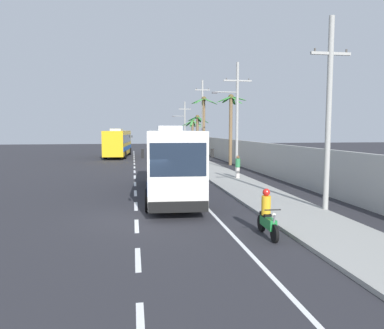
# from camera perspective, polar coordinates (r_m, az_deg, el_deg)

# --- Properties ---
(ground_plane) EXTENTS (160.00, 160.00, 0.00)m
(ground_plane) POSITION_cam_1_polar(r_m,az_deg,el_deg) (16.02, -8.57, -7.94)
(ground_plane) COLOR #28282D
(sidewalk_kerb) EXTENTS (3.20, 90.00, 0.14)m
(sidewalk_kerb) POSITION_cam_1_polar(r_m,az_deg,el_deg) (26.74, 5.97, -2.36)
(sidewalk_kerb) COLOR #999993
(sidewalk_kerb) RESTS_ON ground
(lane_markings) EXTENTS (3.46, 71.00, 0.01)m
(lane_markings) POSITION_cam_1_polar(r_m,az_deg,el_deg) (30.21, -4.93, -1.58)
(lane_markings) COLOR white
(lane_markings) RESTS_ON ground
(boundary_wall) EXTENTS (0.24, 60.00, 2.58)m
(boundary_wall) POSITION_cam_1_polar(r_m,az_deg,el_deg) (31.55, 10.79, 0.99)
(boundary_wall) COLOR #B2B2AD
(boundary_wall) RESTS_ON ground
(coach_bus_foreground) EXTENTS (3.36, 12.39, 3.89)m
(coach_bus_foreground) POSITION_cam_1_polar(r_m,az_deg,el_deg) (20.82, -3.28, 0.84)
(coach_bus_foreground) COLOR silver
(coach_bus_foreground) RESTS_ON ground
(coach_bus_far_lane) EXTENTS (3.58, 11.53, 3.76)m
(coach_bus_far_lane) POSITION_cam_1_polar(r_m,az_deg,el_deg) (50.23, -11.33, 3.36)
(coach_bus_far_lane) COLOR gold
(coach_bus_far_lane) RESTS_ON ground
(motorcycle_beside_bus) EXTENTS (0.56, 1.96, 1.53)m
(motorcycle_beside_bus) POSITION_cam_1_polar(r_m,az_deg,el_deg) (29.20, 0.23, -0.57)
(motorcycle_beside_bus) COLOR black
(motorcycle_beside_bus) RESTS_ON ground
(motorcycle_trailing) EXTENTS (0.56, 1.96, 1.65)m
(motorcycle_trailing) POSITION_cam_1_polar(r_m,az_deg,el_deg) (13.15, 11.50, -7.96)
(motorcycle_trailing) COLOR black
(motorcycle_trailing) RESTS_ON ground
(pedestrian_near_kerb) EXTENTS (0.36, 0.36, 1.65)m
(pedestrian_near_kerb) POSITION_cam_1_polar(r_m,az_deg,el_deg) (27.26, 7.06, -0.26)
(pedestrian_near_kerb) COLOR beige
(pedestrian_near_kerb) RESTS_ON sidewalk_kerb
(utility_pole_nearest) EXTENTS (1.82, 0.24, 8.51)m
(utility_pole_nearest) POSITION_cam_1_polar(r_m,az_deg,el_deg) (17.35, 20.29, 7.46)
(utility_pole_nearest) COLOR #9E9E99
(utility_pole_nearest) RESTS_ON ground
(utility_pole_mid) EXTENTS (3.42, 0.24, 9.33)m
(utility_pole_mid) POSITION_cam_1_polar(r_m,az_deg,el_deg) (32.10, 6.84, 7.68)
(utility_pole_mid) COLOR #9E9E99
(utility_pole_mid) RESTS_ON ground
(utility_pole_far) EXTENTS (1.93, 0.24, 9.85)m
(utility_pole_far) POSITION_cam_1_polar(r_m,az_deg,el_deg) (47.42, 1.61, 7.16)
(utility_pole_far) COLOR #9E9E99
(utility_pole_far) RESTS_ON ground
(utility_pole_distant) EXTENTS (3.19, 0.24, 8.30)m
(utility_pole_distant) POSITION_cam_1_polar(r_m,az_deg,el_deg) (62.90, -1.19, 6.11)
(utility_pole_distant) COLOR #9E9E99
(utility_pole_distant) RESTS_ON ground
(palm_nearest) EXTENTS (2.89, 3.11, 5.64)m
(palm_nearest) POSITION_cam_1_polar(r_m,az_deg,el_deg) (50.72, 0.86, 5.54)
(palm_nearest) COLOR brown
(palm_nearest) RESTS_ON ground
(palm_second) EXTENTS (3.10, 2.80, 7.24)m
(palm_second) POSITION_cam_1_polar(r_m,az_deg,el_deg) (38.29, 5.99, 7.11)
(palm_second) COLOR brown
(palm_second) RESTS_ON ground
(palm_third) EXTENTS (3.66, 3.45, 5.23)m
(palm_third) POSITION_cam_1_polar(r_m,az_deg,el_deg) (56.17, 0.09, 5.39)
(palm_third) COLOR brown
(palm_third) RESTS_ON ground
(palm_fourth) EXTENTS (3.03, 3.24, 7.37)m
(palm_fourth) POSITION_cam_1_polar(r_m,az_deg,el_deg) (42.19, 1.82, 7.28)
(palm_fourth) COLOR brown
(palm_fourth) RESTS_ON ground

